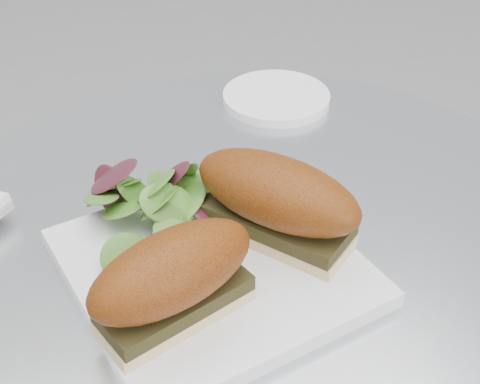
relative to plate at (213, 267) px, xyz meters
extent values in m
cylinder|color=silver|center=(0.06, 0.04, -0.02)|extent=(0.70, 0.70, 0.02)
cube|color=white|center=(0.00, 0.00, 0.00)|extent=(0.27, 0.27, 0.02)
cube|color=beige|center=(-0.05, -0.05, 0.01)|extent=(0.13, 0.08, 0.01)
cube|color=black|center=(-0.05, -0.05, 0.03)|extent=(0.13, 0.09, 0.01)
ellipsoid|color=#72360A|center=(-0.05, -0.05, 0.06)|extent=(0.16, 0.10, 0.06)
cube|color=beige|center=(0.07, 0.01, 0.01)|extent=(0.13, 0.15, 0.01)
cube|color=black|center=(0.07, 0.01, 0.03)|extent=(0.13, 0.15, 0.01)
ellipsoid|color=#72360A|center=(0.07, 0.01, 0.06)|extent=(0.15, 0.18, 0.06)
cylinder|color=white|center=(0.19, 0.27, 0.00)|extent=(0.14, 0.14, 0.01)
camera|label=1|loc=(-0.14, -0.42, 0.41)|focal=50.00mm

